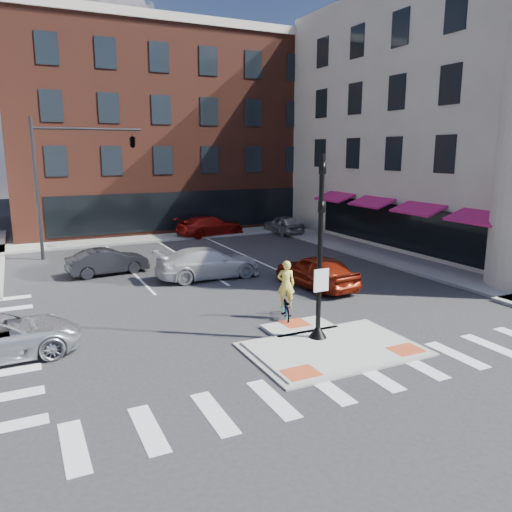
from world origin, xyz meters
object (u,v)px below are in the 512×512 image
bg_car_dark (108,261)px  bg_car_silver (283,224)px  white_pickup (208,263)px  cyclist (286,299)px  red_sedan (316,271)px  bg_car_red (210,226)px

bg_car_dark → bg_car_silver: size_ratio=0.98×
white_pickup → bg_car_dark: bearing=56.7°
bg_car_silver → cyclist: 19.59m
red_sedan → bg_car_silver: bearing=-119.5°
cyclist → bg_car_silver: bearing=-95.8°
bg_car_dark → bg_car_red: bg_car_red is taller
bg_car_red → cyclist: size_ratio=2.28×
bg_car_dark → cyclist: (4.80, -9.99, 0.09)m
bg_car_silver → bg_car_red: bearing=-15.4°
white_pickup → cyclist: bearing=-175.5°
cyclist → white_pickup: bearing=-63.5°
white_pickup → bg_car_silver: size_ratio=1.27×
red_sedan → white_pickup: (-3.84, 3.85, -0.02)m
white_pickup → bg_car_dark: 5.25m
bg_car_red → bg_car_silver: bearing=-112.8°
bg_car_silver → bg_car_red: bg_car_red is taller
bg_car_dark → cyclist: cyclist is taller
white_pickup → cyclist: cyclist is taller
red_sedan → cyclist: bearing=37.1°
bg_car_silver → white_pickup: bearing=45.7°
bg_car_dark → bg_car_red: bearing=-52.3°
bg_car_dark → cyclist: bearing=-161.0°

